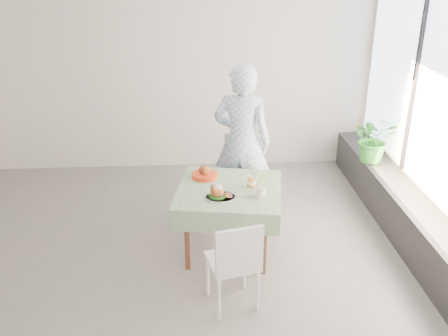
{
  "coord_description": "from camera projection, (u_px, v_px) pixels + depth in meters",
  "views": [
    {
      "loc": [
        0.45,
        -4.5,
        2.96
      ],
      "look_at": [
        0.75,
        0.14,
        0.95
      ],
      "focal_mm": 40.0,
      "sensor_mm": 36.0,
      "label": 1
    }
  ],
  "objects": [
    {
      "name": "floor",
      "position": [
        155.0,
        257.0,
        5.27
      ],
      "size": [
        6.0,
        6.0,
        0.0
      ],
      "primitive_type": "plane",
      "color": "#605E5B",
      "rests_on": "ground"
    },
    {
      "name": "wall_back",
      "position": [
        161.0,
        73.0,
        7.0
      ],
      "size": [
        6.0,
        0.02,
        2.8
      ],
      "primitive_type": "cube",
      "color": "silver",
      "rests_on": "ground"
    },
    {
      "name": "wall_front",
      "position": [
        105.0,
        302.0,
        2.42
      ],
      "size": [
        6.0,
        0.02,
        2.8
      ],
      "primitive_type": "cube",
      "color": "silver",
      "rests_on": "ground"
    },
    {
      "name": "window_ledge",
      "position": [
        416.0,
        228.0,
        5.33
      ],
      "size": [
        0.4,
        4.8,
        0.5
      ],
      "primitive_type": "cube",
      "color": "black",
      "rests_on": "ground"
    },
    {
      "name": "cafe_table",
      "position": [
        229.0,
        213.0,
        5.21
      ],
      "size": [
        1.2,
        1.2,
        0.74
      ],
      "color": "brown",
      "rests_on": "ground"
    },
    {
      "name": "chair_far",
      "position": [
        240.0,
        192.0,
        6.03
      ],
      "size": [
        0.56,
        0.56,
        0.97
      ],
      "color": "white",
      "rests_on": "ground"
    },
    {
      "name": "chair_near",
      "position": [
        233.0,
        279.0,
        4.47
      ],
      "size": [
        0.5,
        0.5,
        0.88
      ],
      "color": "white",
      "rests_on": "ground"
    },
    {
      "name": "diner",
      "position": [
        242.0,
        142.0,
        5.82
      ],
      "size": [
        0.78,
        0.62,
        1.86
      ],
      "primitive_type": "imported",
      "rotation": [
        0.0,
        0.0,
        2.84
      ],
      "color": "#89ADDB",
      "rests_on": "ground"
    },
    {
      "name": "main_dish",
      "position": [
        219.0,
        193.0,
        4.88
      ],
      "size": [
        0.3,
        0.3,
        0.15
      ],
      "color": "white",
      "rests_on": "cafe_table"
    },
    {
      "name": "juice_cup_orange",
      "position": [
        251.0,
        181.0,
        5.12
      ],
      "size": [
        0.09,
        0.09,
        0.26
      ],
      "color": "white",
      "rests_on": "cafe_table"
    },
    {
      "name": "juice_cup_lemonade",
      "position": [
        260.0,
        191.0,
        4.9
      ],
      "size": [
        0.1,
        0.1,
        0.29
      ],
      "color": "white",
      "rests_on": "cafe_table"
    },
    {
      "name": "second_dish",
      "position": [
        205.0,
        174.0,
        5.34
      ],
      "size": [
        0.28,
        0.28,
        0.13
      ],
      "color": "#B33212",
      "rests_on": "cafe_table"
    },
    {
      "name": "potted_plant",
      "position": [
        374.0,
        139.0,
        6.29
      ],
      "size": [
        0.6,
        0.53,
        0.61
      ],
      "primitive_type": "imported",
      "rotation": [
        0.0,
        0.0,
        0.12
      ],
      "color": "#2B7828",
      "rests_on": "window_ledge"
    }
  ]
}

